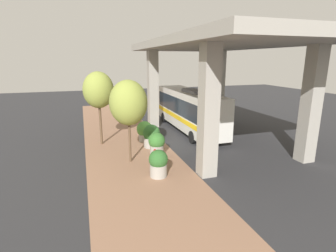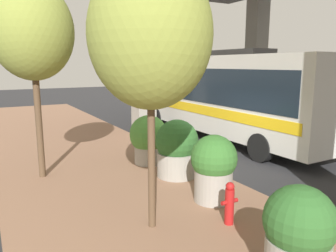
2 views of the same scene
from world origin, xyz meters
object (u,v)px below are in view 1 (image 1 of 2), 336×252
Objects in this scene: planter_back at (158,163)px; bus at (189,108)px; street_tree_near at (128,103)px; street_tree_far at (98,90)px; planter_middle at (145,131)px; planter_extra at (152,136)px; fire_hydrant at (155,156)px; planter_front at (157,144)px.

bus is at bearing 58.13° from planter_back.
bus is 10.18m from planter_back.
street_tree_far is (-1.47, 4.32, 0.35)m from street_tree_near.
planter_extra is (0.17, -1.56, -0.01)m from planter_middle.
planter_extra is 5.20m from street_tree_far.
planter_middle is 4.72m from street_tree_far.
fire_hydrant is 3.19m from planter_extra.
bus is at bearing 50.30° from planter_front.
bus is 2.14× the size of street_tree_near.
street_tree_near reaches higher than planter_extra.
planter_middle is (-0.01, 3.54, -0.01)m from planter_front.
planter_middle is 5.29m from street_tree_near.
planter_back is 4.18m from street_tree_near.
planter_extra is at bearing -28.56° from street_tree_far.
planter_middle is 1.57m from planter_extra.
planter_extra is (0.94, 5.07, 0.05)m from planter_back.
planter_front is 0.30× the size of street_tree_far.
planter_front is (-4.56, -5.49, -1.23)m from bus.
planter_front is 1.00× the size of planter_middle.
street_tree_far is at bearing 108.83° from street_tree_near.
street_tree_far reaches higher than planter_front.
planter_extra is 0.33× the size of street_tree_near.
planter_extra is 0.31× the size of street_tree_far.
planter_back is 0.30× the size of street_tree_near.
street_tree_near is (-1.87, -3.96, 2.96)m from planter_middle.
planter_middle is at bearing -6.04° from street_tree_far.
bus reaches higher than planter_back.
planter_front is at bearing 75.91° from planter_back.
planter_back is 5.16m from planter_extra.
fire_hydrant is at bearing -95.26° from planter_middle.
bus reaches higher than planter_middle.
street_tree_far is (-3.35, 3.90, 3.31)m from planter_front.
planter_back is at bearing -99.73° from fire_hydrant.
planter_middle is (0.43, 4.67, 0.39)m from fire_hydrant.
planter_front is 1.06× the size of planter_back.
planter_back is 0.91× the size of planter_extra.
fire_hydrant is 0.54× the size of planter_extra.
street_tree_far reaches higher than street_tree_near.
planter_extra is at bearing 79.54° from planter_back.
planter_extra is 4.33m from street_tree_near.
planter_extra reaches higher than fire_hydrant.
fire_hydrant is 2.02m from planter_back.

